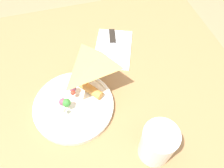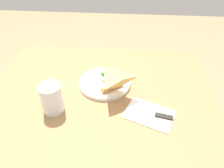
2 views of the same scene
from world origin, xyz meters
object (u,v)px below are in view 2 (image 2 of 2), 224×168
object	(u,v)px
plate_pizza	(105,82)
milk_glass	(52,99)
dining_table	(100,123)
napkin_folded	(149,114)
butter_knife	(152,114)

from	to	relation	value
plate_pizza	milk_glass	distance (m)	0.25
milk_glass	plate_pizza	bearing A→B (deg)	-136.23
dining_table	plate_pizza	xyz separation A→B (m)	(-0.01, -0.11, 0.14)
milk_glass	napkin_folded	size ratio (longest dim) A/B	0.55
plate_pizza	butter_knife	xyz separation A→B (m)	(-0.19, 0.17, -0.01)
napkin_folded	butter_knife	size ratio (longest dim) A/B	1.18
butter_knife	dining_table	bearing A→B (deg)	-3.76
milk_glass	butter_knife	xyz separation A→B (m)	(-0.37, -0.00, -0.05)
napkin_folded	butter_knife	bearing A→B (deg)	167.73
dining_table	napkin_folded	xyz separation A→B (m)	(-0.20, 0.06, 0.13)
dining_table	plate_pizza	bearing A→B (deg)	-97.46
plate_pizza	butter_knife	world-z (taller)	plate_pizza
plate_pizza	milk_glass	xyz separation A→B (m)	(0.18, 0.17, 0.04)
plate_pizza	napkin_folded	size ratio (longest dim) A/B	1.07
dining_table	milk_glass	distance (m)	0.25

